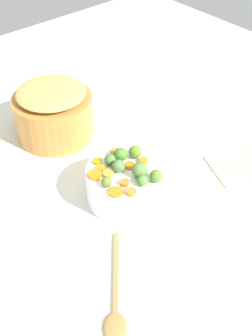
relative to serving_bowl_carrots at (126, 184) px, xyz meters
The scene contains 24 objects.
tabletop 0.07m from the serving_bowl_carrots, 151.14° to the right, with size 2.40×2.40×0.02m, color silver.
serving_bowl_carrots is the anchor object (origin of this frame).
metal_pot 0.38m from the serving_bowl_carrots, 87.40° to the left, with size 0.26×0.26×0.14m, color #CA7F3A.
stuffing_mound 0.40m from the serving_bowl_carrots, 87.40° to the left, with size 0.22×0.22×0.03m, color tan.
carrot_slice_0 0.10m from the serving_bowl_carrots, 70.95° to the left, with size 0.03×0.03×0.01m, color orange.
carrot_slice_1 0.08m from the serving_bowl_carrots, 160.73° to the left, with size 0.03×0.03×0.01m, color orange.
carrot_slice_2 0.08m from the serving_bowl_carrots, ahead, with size 0.02×0.02×0.01m, color orange.
carrot_slice_3 0.09m from the serving_bowl_carrots, 134.66° to the left, with size 0.03×0.03×0.01m, color orange.
carrot_slice_4 0.10m from the serving_bowl_carrots, 153.90° to the left, with size 0.04×0.04×0.01m, color orange.
carrot_slice_5 0.10m from the serving_bowl_carrots, 115.53° to the left, with size 0.03×0.03×0.01m, color orange.
carrot_slice_6 0.10m from the serving_bowl_carrots, 148.02° to the right, with size 0.04×0.04×0.01m, color orange.
carrot_slice_7 0.06m from the serving_bowl_carrots, 15.55° to the left, with size 0.03×0.03×0.01m, color orange.
carrot_slice_8 0.10m from the serving_bowl_carrots, 122.42° to the right, with size 0.03×0.03×0.01m, color orange.
carrot_slice_9 0.08m from the serving_bowl_carrots, 135.05° to the right, with size 0.03×0.03×0.01m, color orange.
brussels_sprout_0 0.08m from the serving_bowl_carrots, 107.11° to the left, with size 0.03×0.03×0.03m, color #477836.
brussels_sprout_1 0.09m from the serving_bowl_carrots, 25.43° to the left, with size 0.04×0.04×0.04m, color olive.
brussels_sprout_2 0.08m from the serving_bowl_carrots, 66.80° to the left, with size 0.04×0.04×0.04m, color #477D29.
brussels_sprout_3 0.10m from the serving_bowl_carrots, behind, with size 0.03×0.03×0.03m, color #5B752F.
brussels_sprout_4 0.07m from the serving_bowl_carrots, 142.77° to the left, with size 0.04×0.04×0.04m, color #4F7941.
brussels_sprout_5 0.11m from the serving_bowl_carrots, 67.38° to the right, with size 0.04×0.04×0.04m, color #587F2D.
brussels_sprout_6 0.10m from the serving_bowl_carrots, 93.01° to the right, with size 0.03×0.03×0.03m, color #4E8538.
brussels_sprout_7 0.08m from the serving_bowl_carrots, 71.49° to the right, with size 0.04×0.04×0.04m, color #558140.
wooden_spoon 0.35m from the serving_bowl_carrots, 134.54° to the right, with size 0.22×0.25×0.01m.
dish_towel 0.37m from the serving_bowl_carrots, 20.37° to the right, with size 0.16×0.15×0.01m, color #CFB491.
Camera 1 is at (-0.54, -0.64, 0.90)m, focal length 46.13 mm.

